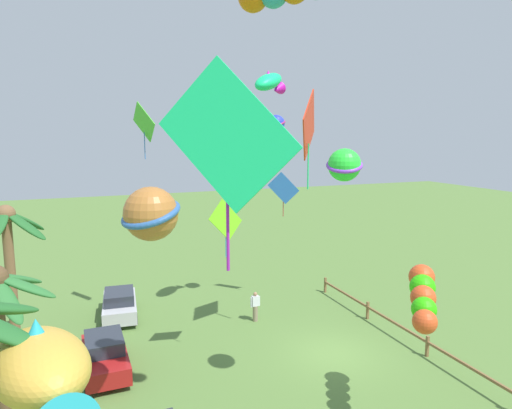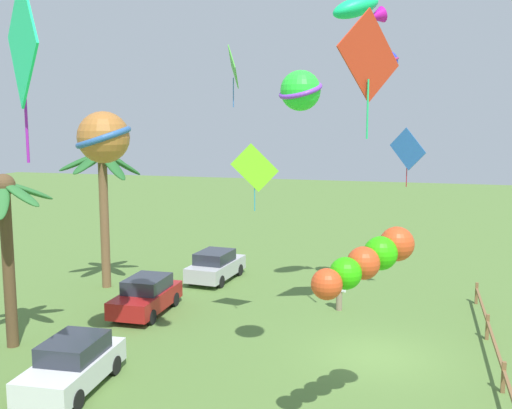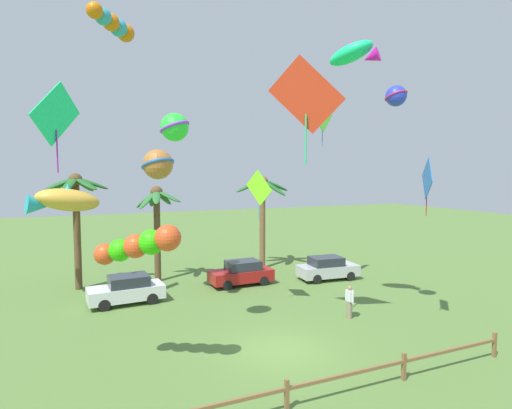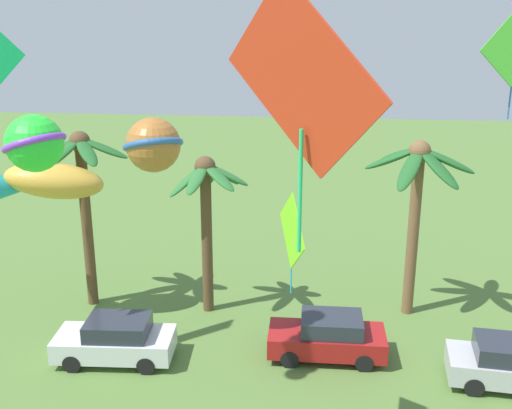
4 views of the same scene
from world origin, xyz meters
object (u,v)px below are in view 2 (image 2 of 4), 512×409
at_px(parked_car_1, 73,364).
at_px(kite_diamond_8, 408,150).
at_px(parked_car_0, 146,296).
at_px(spectator_0, 339,291).
at_px(parked_car_2, 216,266).
at_px(kite_fish_3, 359,8).
at_px(kite_ball_4, 104,137).
at_px(kite_diamond_10, 22,43).
at_px(kite_ball_11, 301,91).
at_px(palm_tree_0, 103,180).
at_px(kite_diamond_5, 369,58).
at_px(kite_diamond_6, 233,67).
at_px(kite_ball_1, 387,62).
at_px(kite_tube_9, 368,261).
at_px(palm_tree_1, 7,219).
at_px(kite_diamond_0, 255,169).

distance_m(parked_car_1, kite_diamond_8, 16.01).
bearing_deg(parked_car_0, spectator_0, -71.73).
xyz_separation_m(parked_car_2, kite_fish_3, (-3.56, -7.21, 11.51)).
distance_m(parked_car_2, kite_diamond_8, 10.99).
xyz_separation_m(parked_car_2, kite_ball_4, (-10.95, -0.26, 6.70)).
bearing_deg(kite_diamond_10, kite_ball_11, -51.60).
bearing_deg(kite_fish_3, palm_tree_0, 85.19).
bearing_deg(spectator_0, kite_diamond_5, -158.71).
bearing_deg(kite_diamond_6, parked_car_0, 149.24).
distance_m(kite_fish_3, kite_diamond_6, 6.43).
xyz_separation_m(palm_tree_0, kite_diamond_8, (1.53, -13.87, 1.56)).
bearing_deg(kite_ball_1, kite_diamond_10, 152.40).
height_order(kite_diamond_8, kite_tube_9, kite_diamond_8).
distance_m(palm_tree_1, kite_diamond_6, 11.86).
bearing_deg(parked_car_0, parked_car_2, -10.65).
xyz_separation_m(kite_diamond_6, kite_ball_11, (-9.99, -5.09, -1.58)).
bearing_deg(palm_tree_0, kite_ball_4, -149.48).
relative_size(parked_car_0, kite_ball_11, 2.38).
distance_m(palm_tree_1, kite_tube_9, 12.91).
xyz_separation_m(parked_car_2, kite_diamond_10, (-15.76, -1.08, 8.92)).
height_order(parked_car_1, kite_diamond_0, kite_diamond_0).
distance_m(parked_car_0, kite_ball_11, 12.46).
bearing_deg(parked_car_2, parked_car_0, 169.35).
distance_m(palm_tree_1, kite_ball_11, 11.40).
distance_m(kite_ball_1, kite_diamond_5, 4.34).
distance_m(parked_car_2, kite_tube_9, 16.14).
relative_size(parked_car_2, kite_ball_11, 2.44).
bearing_deg(kite_ball_1, parked_car_0, 111.20).
bearing_deg(parked_car_1, parked_car_0, 8.16).
bearing_deg(palm_tree_0, kite_diamond_5, -106.83).
bearing_deg(palm_tree_1, parked_car_2, -21.37).
bearing_deg(kite_ball_4, kite_diamond_0, -40.53).
height_order(kite_diamond_0, kite_ball_11, kite_ball_11).
bearing_deg(kite_tube_9, palm_tree_0, 51.46).
bearing_deg(palm_tree_0, kite_ball_1, -87.72).
height_order(kite_ball_1, kite_ball_11, kite_ball_1).
bearing_deg(kite_ball_11, kite_tube_9, -129.60).
bearing_deg(kite_ball_4, kite_diamond_10, -170.28).
bearing_deg(parked_car_2, kite_diamond_5, -128.89).
height_order(palm_tree_1, kite_diamond_5, kite_diamond_5).
bearing_deg(kite_diamond_10, parked_car_0, 11.97).
relative_size(spectator_0, kite_diamond_6, 0.57).
bearing_deg(kite_ball_1, spectator_0, 123.52).
relative_size(kite_diamond_5, kite_diamond_8, 1.71).
distance_m(parked_car_0, kite_ball_1, 13.85).
height_order(palm_tree_1, parked_car_2, palm_tree_1).
bearing_deg(spectator_0, kite_fish_3, -127.14).
distance_m(parked_car_1, kite_ball_1, 16.56).
distance_m(palm_tree_0, parked_car_1, 11.97).
xyz_separation_m(parked_car_0, spectator_0, (2.54, -7.69, 0.06)).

